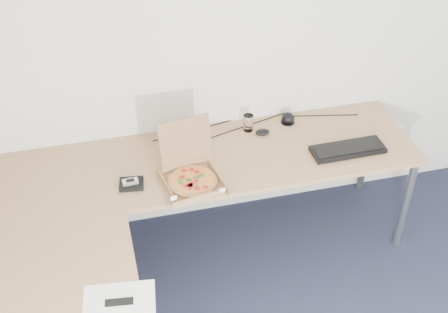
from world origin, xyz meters
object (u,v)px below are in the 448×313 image
object	(u,v)px
drinking_glass	(248,123)
wallet	(131,184)
desk	(171,218)
keyboard	(348,149)
pizza_box	(192,177)

from	to	relation	value
drinking_glass	wallet	world-z (taller)	drinking_glass
wallet	desk	bearing A→B (deg)	-50.85
desk	drinking_glass	bearing A→B (deg)	46.45
drinking_glass	wallet	bearing A→B (deg)	-155.15
drinking_glass	keyboard	xyz separation A→B (m)	(0.53, -0.36, -0.04)
wallet	keyboard	bearing A→B (deg)	8.22
pizza_box	drinking_glass	xyz separation A→B (m)	(0.45, 0.42, 0.02)
keyboard	drinking_glass	bearing A→B (deg)	144.51
pizza_box	wallet	xyz separation A→B (m)	(-0.34, 0.06, -0.03)
keyboard	wallet	distance (m)	1.32
desk	wallet	distance (m)	0.34
desk	wallet	size ratio (longest dim) A/B	18.52
pizza_box	keyboard	distance (m)	0.98
drinking_glass	pizza_box	bearing A→B (deg)	-136.95
desk	pizza_box	distance (m)	0.29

